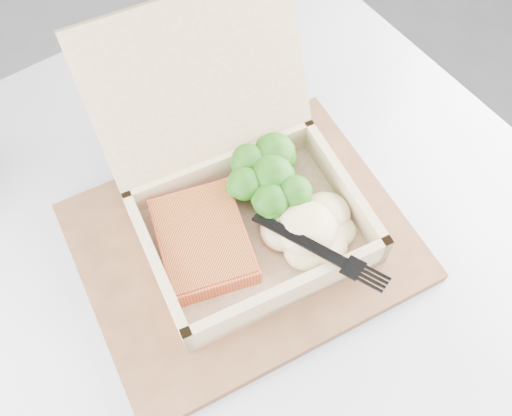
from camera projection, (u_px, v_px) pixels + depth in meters
cafe_table at (230, 339)px, 0.77m from camera, size 0.89×0.89×0.74m
serving_tray at (243, 242)px, 0.62m from camera, size 0.35×0.29×0.01m
takeout_container at (236, 182)px, 0.59m from camera, size 0.24×0.27×0.20m
salmon_fillet at (203, 241)px, 0.59m from camera, size 0.11×0.13×0.02m
broccoli_pile at (272, 180)px, 0.62m from camera, size 0.11×0.11×0.04m
mashed_potatoes at (307, 228)px, 0.59m from camera, size 0.10×0.09×0.04m
plastic_fork at (282, 228)px, 0.57m from camera, size 0.08×0.15×0.02m
receipt at (179, 114)px, 0.72m from camera, size 0.11×0.16×0.00m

